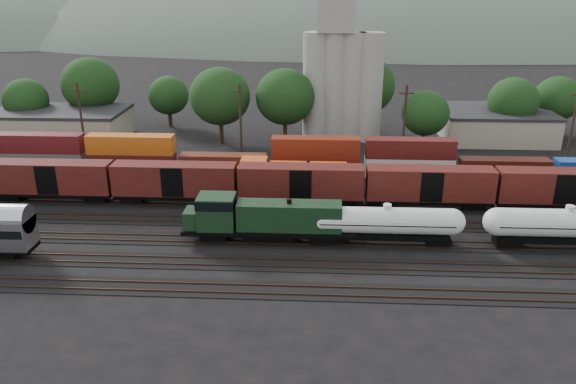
{
  "coord_description": "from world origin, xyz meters",
  "views": [
    {
      "loc": [
        -0.82,
        -58.65,
        26.23
      ],
      "look_at": [
        -3.94,
        2.0,
        3.0
      ],
      "focal_mm": 35.0,
      "sensor_mm": 36.0,
      "label": 1
    }
  ],
  "objects_px": {
    "green_locomotive": "(259,218)",
    "orange_locomotive": "(286,174)",
    "tank_car_a": "(386,222)",
    "grain_silo": "(342,74)"
  },
  "relations": [
    {
      "from": "green_locomotive",
      "to": "tank_car_a",
      "type": "bearing_deg",
      "value": -0.0
    },
    {
      "from": "tank_car_a",
      "to": "orange_locomotive",
      "type": "bearing_deg",
      "value": 126.77
    },
    {
      "from": "green_locomotive",
      "to": "orange_locomotive",
      "type": "distance_m",
      "value": 15.14
    },
    {
      "from": "tank_car_a",
      "to": "grain_silo",
      "type": "distance_m",
      "value": 42.05
    },
    {
      "from": "green_locomotive",
      "to": "orange_locomotive",
      "type": "relative_size",
      "value": 1.09
    },
    {
      "from": "tank_car_a",
      "to": "grain_silo",
      "type": "relative_size",
      "value": 0.56
    },
    {
      "from": "tank_car_a",
      "to": "orange_locomotive",
      "type": "xyz_separation_m",
      "value": [
        -11.21,
        15.0,
        -0.14
      ]
    },
    {
      "from": "green_locomotive",
      "to": "orange_locomotive",
      "type": "xyz_separation_m",
      "value": [
        2.05,
        15.0,
        -0.34
      ]
    },
    {
      "from": "green_locomotive",
      "to": "grain_silo",
      "type": "distance_m",
      "value": 43.03
    },
    {
      "from": "orange_locomotive",
      "to": "grain_silo",
      "type": "bearing_deg",
      "value": 73.18
    }
  ]
}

